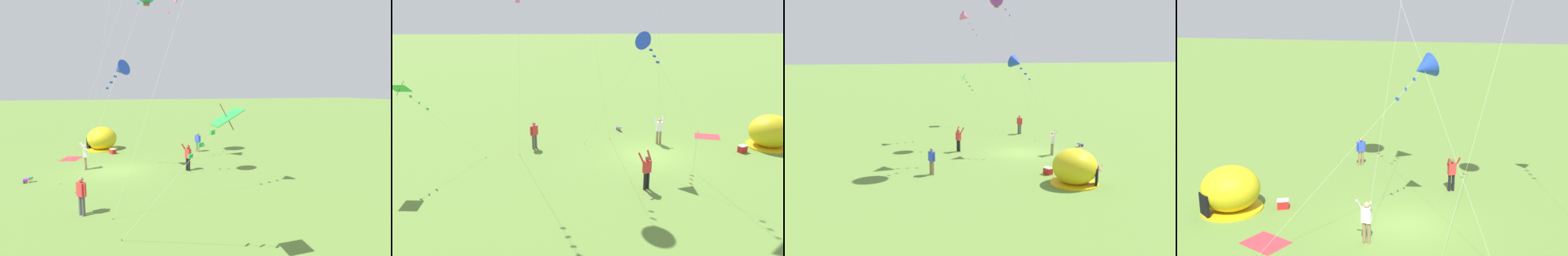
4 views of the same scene
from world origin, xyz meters
The scene contains 10 objects.
ground_plane centered at (0.00, 0.00, 0.00)m, with size 300.00×300.00×0.00m, color olive.
popup_tent centered at (-7.94, -1.17, 1.00)m, with size 2.81×2.81×2.10m.
picnic_blanket centered at (-4.70, -3.45, 0.01)m, with size 1.70×1.30×0.01m, color #CC333D.
cooler_box centered at (-5.78, -0.25, 0.22)m, with size 0.64×0.58×0.44m.
toddler_crawling centered at (1.27, -5.16, 0.18)m, with size 0.35×0.55×0.32m.
person_center_field centered at (7.13, -1.65, 0.96)m, with size 0.47×0.43×1.72m.
person_arms_raised centered at (-0.94, -2.10, 1.00)m, with size 0.68×0.49×1.89m.
person_flying_kite centered at (1.22, 4.59, 1.00)m, with size 0.72×0.67×1.89m.
kite_blue centered at (0.62, 0.34, 6.72)m, with size 5.77×5.56×7.33m.
kite_green centered at (12.96, 2.53, 4.52)m, with size 3.70×3.17×5.09m.
Camera 2 is at (4.94, 21.39, 8.20)m, focal length 35.00 mm.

